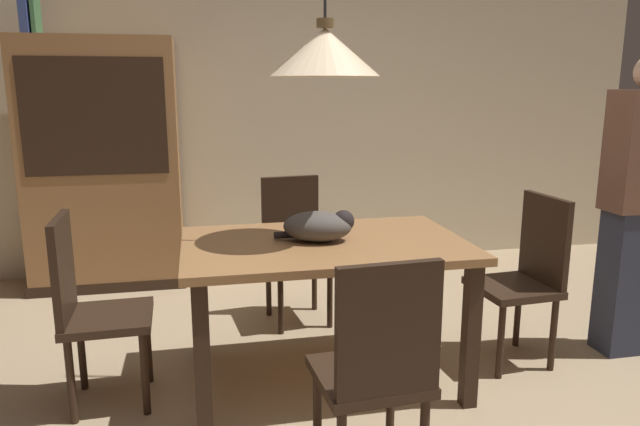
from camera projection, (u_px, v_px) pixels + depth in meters
back_wall at (273, 93)px, 4.84m from camera, size 6.40×0.10×2.90m
dining_table at (325, 261)px, 2.95m from camera, size 1.40×0.90×0.75m
chair_right_side at (526, 272)px, 3.21m from camera, size 0.43×0.43×0.93m
chair_far_back at (295, 242)px, 3.82m from camera, size 0.44×0.44×0.93m
chair_left_side at (89, 303)px, 2.76m from camera, size 0.41×0.41×0.93m
chair_near_front at (377, 365)px, 2.14m from camera, size 0.43×0.43×0.93m
cat_sleeping at (320, 226)px, 2.92m from camera, size 0.40×0.30×0.16m
pendant_lamp at (325, 52)px, 2.74m from camera, size 0.52×0.52×1.30m
hutch_bookcase at (104, 170)px, 4.38m from camera, size 1.12×0.45×1.85m
book_blue_wide at (27, 17)px, 4.07m from camera, size 0.06×0.24×0.24m
book_green_slim at (36, 16)px, 4.08m from camera, size 0.03×0.20×0.26m
person_standing at (637, 208)px, 3.26m from camera, size 0.36×0.22×1.67m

